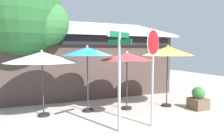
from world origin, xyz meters
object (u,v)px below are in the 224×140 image
at_px(patio_umbrella_teal_center, 87,52).
at_px(stop_sign, 153,58).
at_px(shade_tree, 25,16).
at_px(sidewalk_planter, 198,99).
at_px(patio_umbrella_crimson_right, 127,57).
at_px(street_sign_post, 119,71).
at_px(patio_umbrella_ivory_left, 42,57).
at_px(patio_umbrella_mustard_far_right, 168,51).

bearing_deg(patio_umbrella_teal_center, stop_sign, -57.12).
distance_m(shade_tree, sidewalk_planter, 8.34).
height_order(patio_umbrella_crimson_right, shade_tree, shade_tree).
distance_m(street_sign_post, shade_tree, 5.46).
xyz_separation_m(patio_umbrella_ivory_left, patio_umbrella_teal_center, (1.72, -0.06, 0.20)).
relative_size(street_sign_post, stop_sign, 0.97).
height_order(patio_umbrella_teal_center, shade_tree, shade_tree).
height_order(street_sign_post, patio_umbrella_teal_center, street_sign_post).
bearing_deg(patio_umbrella_mustard_far_right, patio_umbrella_ivory_left, 173.03).
xyz_separation_m(street_sign_post, sidewalk_planter, (4.10, 0.92, -1.45)).
bearing_deg(patio_umbrella_mustard_far_right, shade_tree, 156.77).
bearing_deg(stop_sign, sidewalk_planter, 17.42).
bearing_deg(patio_umbrella_crimson_right, street_sign_post, -121.70).
relative_size(patio_umbrella_teal_center, patio_umbrella_mustard_far_right, 0.98).
height_order(stop_sign, patio_umbrella_teal_center, stop_sign).
bearing_deg(patio_umbrella_mustard_far_right, patio_umbrella_teal_center, 170.60).
relative_size(street_sign_post, patio_umbrella_ivory_left, 1.14).
height_order(patio_umbrella_crimson_right, patio_umbrella_mustard_far_right, patio_umbrella_mustard_far_right).
distance_m(patio_umbrella_ivory_left, patio_umbrella_mustard_far_right, 5.25).
height_order(stop_sign, patio_umbrella_mustard_far_right, stop_sign).
xyz_separation_m(patio_umbrella_teal_center, patio_umbrella_mustard_far_right, (3.48, -0.58, 0.03)).
distance_m(stop_sign, shade_tree, 6.01).
xyz_separation_m(patio_umbrella_mustard_far_right, sidewalk_planter, (0.97, -0.87, -2.03)).
height_order(patio_umbrella_ivory_left, patio_umbrella_crimson_right, patio_umbrella_ivory_left).
bearing_deg(sidewalk_planter, shade_tree, 153.59).
bearing_deg(shade_tree, patio_umbrella_mustard_far_right, -23.23).
xyz_separation_m(patio_umbrella_crimson_right, sidewalk_planter, (2.83, -1.14, -1.78)).
bearing_deg(stop_sign, patio_umbrella_crimson_right, 87.46).
relative_size(street_sign_post, patio_umbrella_mustard_far_right, 1.11).
xyz_separation_m(stop_sign, shade_tree, (-3.83, 4.27, 1.77)).
distance_m(patio_umbrella_crimson_right, sidewalk_planter, 3.53).
bearing_deg(street_sign_post, patio_umbrella_ivory_left, 130.53).
xyz_separation_m(stop_sign, patio_umbrella_crimson_right, (0.09, 2.05, -0.02)).
bearing_deg(stop_sign, patio_umbrella_teal_center, 122.88).
bearing_deg(patio_umbrella_ivory_left, sidewalk_planter, -13.72).
distance_m(patio_umbrella_ivory_left, sidewalk_planter, 6.60).
bearing_deg(sidewalk_planter, patio_umbrella_mustard_far_right, 138.00).
bearing_deg(patio_umbrella_ivory_left, stop_sign, -36.71).
distance_m(patio_umbrella_teal_center, sidewalk_planter, 5.09).
xyz_separation_m(street_sign_post, patio_umbrella_crimson_right, (1.27, 2.05, 0.33)).
bearing_deg(sidewalk_planter, street_sign_post, -167.39).
bearing_deg(patio_umbrella_crimson_right, patio_umbrella_mustard_far_right, -8.18).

